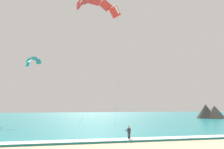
{
  "coord_description": "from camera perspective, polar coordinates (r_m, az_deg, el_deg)",
  "views": [
    {
      "loc": [
        -8.87,
        -14.21,
        4.08
      ],
      "look_at": [
        -0.89,
        17.49,
        8.06
      ],
      "focal_mm": 40.89,
      "sensor_mm": 36.0,
      "label": 1
    }
  ],
  "objects": [
    {
      "name": "sea",
      "position": [
        88.23,
        -8.47,
        -9.45
      ],
      "size": [
        200.0,
        120.0,
        0.2
      ],
      "primitive_type": "cube",
      "color": "teal",
      "rests_on": "ground"
    },
    {
      "name": "surf_foam",
      "position": [
        30.28,
        3.11,
        -14.25
      ],
      "size": [
        200.0,
        2.13,
        0.04
      ],
      "primitive_type": "cube",
      "color": "white",
      "rests_on": "sea"
    },
    {
      "name": "surfboard",
      "position": [
        30.86,
        3.84,
        -14.47
      ],
      "size": [
        0.93,
        1.46,
        0.09
      ],
      "color": "yellow",
      "rests_on": "ground"
    },
    {
      "name": "kitesurfer",
      "position": [
        30.77,
        3.81,
        -12.78
      ],
      "size": [
        0.65,
        0.64,
        1.69
      ],
      "color": "#232328",
      "rests_on": "ground"
    },
    {
      "name": "kite_primary",
      "position": [
        39.39,
        -3.33,
        15.41
      ],
      "size": [
        7.12,
        8.01,
        19.03
      ],
      "color": "red"
    },
    {
      "name": "kite_distant",
      "position": [
        64.06,
        -17.41,
        3.07
      ],
      "size": [
        3.9,
        5.47,
        2.24
      ],
      "color": "teal"
    },
    {
      "name": "headland_right",
      "position": [
        84.16,
        21.13,
        -7.81
      ],
      "size": [
        8.39,
        7.99,
        4.46
      ],
      "color": "#56514C",
      "rests_on": "ground"
    }
  ]
}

